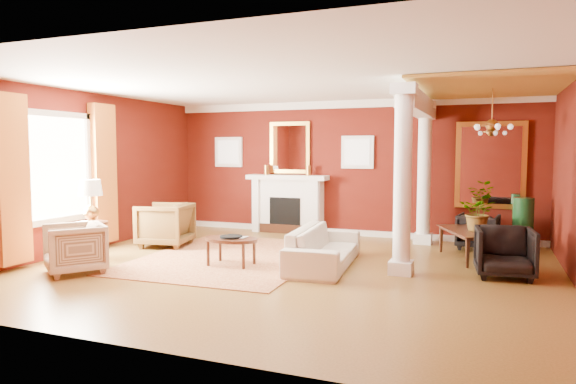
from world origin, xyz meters
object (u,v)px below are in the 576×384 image
at_px(armchair_leopard, 165,223).
at_px(coffee_table, 231,241).
at_px(sofa, 324,241).
at_px(side_table, 91,207).
at_px(armchair_stripe, 75,246).
at_px(dining_table, 474,236).

distance_m(armchair_leopard, coffee_table, 2.21).
relative_size(sofa, side_table, 1.57).
height_order(armchair_stripe, coffee_table, armchair_stripe).
xyz_separation_m(sofa, dining_table, (2.20, 1.42, -0.02)).
distance_m(armchair_stripe, side_table, 1.15).
bearing_deg(sofa, dining_table, -62.09).
bearing_deg(coffee_table, dining_table, 28.16).
bearing_deg(dining_table, armchair_leopard, 76.35).
xyz_separation_m(armchair_leopard, coffee_table, (1.96, -1.02, -0.06)).
bearing_deg(coffee_table, side_table, -171.28).
height_order(sofa, side_table, side_table).
distance_m(armchair_leopard, side_table, 1.55).
height_order(armchair_stripe, side_table, side_table).
distance_m(sofa, armchair_stripe, 3.79).
distance_m(sofa, dining_table, 2.62).
xyz_separation_m(armchair_leopard, dining_table, (5.55, 0.90, -0.07)).
bearing_deg(armchair_leopard, coffee_table, 51.26).
bearing_deg(dining_table, coffee_table, 95.31).
height_order(armchair_leopard, armchair_stripe, armchair_leopard).
relative_size(sofa, coffee_table, 2.39).
bearing_deg(dining_table, sofa, 100.00).
distance_m(sofa, armchair_leopard, 3.39).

